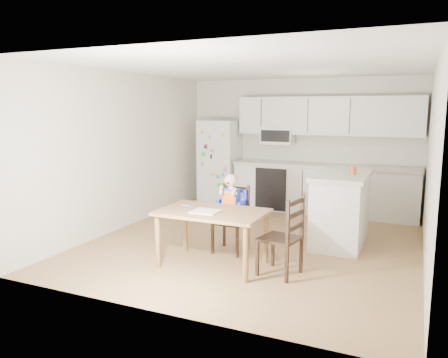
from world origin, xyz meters
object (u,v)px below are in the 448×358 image
refrigerator (220,163)px  chair_booster (232,205)px  dining_table (212,218)px  red_cup (353,171)px  kitchen_island (341,208)px  chair_side (287,231)px

refrigerator → chair_booster: refrigerator is taller
dining_table → refrigerator: bearing=112.9°
red_cup → chair_booster: bearing=-148.0°
kitchen_island → red_cup: size_ratio=12.29×
refrigerator → red_cup: size_ratio=15.04×
red_cup → dining_table: 2.15m
chair_booster → dining_table: bearing=-88.3°
refrigerator → dining_table: (1.39, -3.28, -0.25)m
refrigerator → red_cup: 3.35m
red_cup → chair_side: (-0.51, -1.48, -0.55)m
refrigerator → chair_booster: bearing=-62.5°
chair_booster → red_cup: bearing=33.8°
dining_table → chair_booster: (0.00, 0.61, 0.04)m
red_cup → chair_side: size_ratio=0.12×
dining_table → chair_side: (0.94, 0.03, -0.07)m
kitchen_island → dining_table: 2.07m
refrigerator → dining_table: refrigerator is taller
chair_booster → chair_side: size_ratio=1.13×
refrigerator → chair_side: refrigerator is taller
dining_table → chair_booster: bearing=89.9°
refrigerator → kitchen_island: size_ratio=1.22×
kitchen_island → red_cup: (0.15, -0.10, 0.57)m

